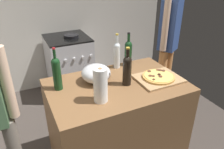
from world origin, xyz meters
TOP-DOWN VIEW (x-y plane):
  - ground_plane at (0.00, 1.22)m, footprint 3.86×3.04m
  - kitchen_wall_rear at (0.00, 2.49)m, footprint 3.86×0.10m
  - counter at (0.19, 0.57)m, footprint 1.21×0.78m
  - cutting_board at (0.57, 0.49)m, footprint 0.40×0.32m
  - pizza at (0.57, 0.49)m, footprint 0.29×0.29m
  - mixing_bowl at (0.04, 0.70)m, footprint 0.26×0.26m
  - paper_towel_roll at (-0.04, 0.40)m, footprint 0.11×0.11m
  - wine_bottle_dark at (-0.29, 0.72)m, footprint 0.07×0.07m
  - wine_bottle_green at (0.34, 0.89)m, footprint 0.07×0.07m
  - wine_bottle_clear at (0.47, 0.89)m, footprint 0.07×0.07m
  - wine_bottle_amber at (0.27, 0.54)m, footprint 0.08×0.08m
  - stove at (0.14, 2.09)m, footprint 0.61×0.64m
  - person_in_red at (1.19, 1.15)m, footprint 0.33×0.28m

SIDE VIEW (x-z plane):
  - ground_plane at x=0.00m, z-range -0.02..0.00m
  - counter at x=0.19m, z-range 0.00..0.90m
  - stove at x=0.14m, z-range -0.02..0.92m
  - cutting_board at x=0.57m, z-range 0.90..0.92m
  - pizza at x=0.57m, z-range 0.91..0.94m
  - mixing_bowl at x=0.04m, z-range 0.90..1.06m
  - person_in_red at x=1.19m, z-range 0.14..1.88m
  - paper_towel_roll at x=-0.04m, z-range 0.90..1.18m
  - wine_bottle_clear at x=0.47m, z-range 0.87..1.22m
  - wine_bottle_green at x=0.34m, z-range 0.87..1.22m
  - wine_bottle_amber at x=0.27m, z-range 0.87..1.22m
  - wine_bottle_dark at x=-0.29m, z-range 0.87..1.24m
  - kitchen_wall_rear at x=0.00m, z-range 0.00..2.60m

